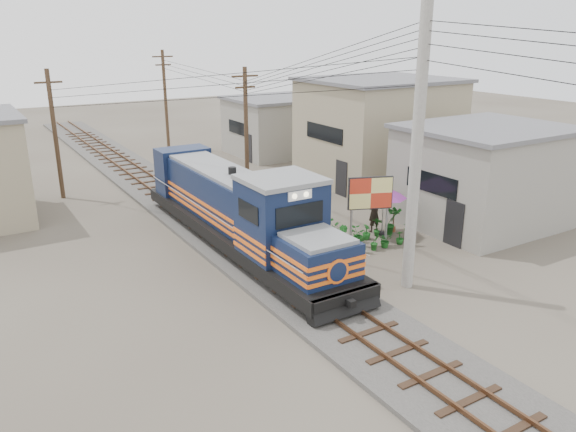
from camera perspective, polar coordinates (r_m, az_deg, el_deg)
ground at (r=19.49m, az=3.29°, el=-8.86°), size 120.00×120.00×0.00m
ballast at (r=27.60m, az=-8.57°, el=-0.48°), size 3.60×70.00×0.16m
track at (r=27.55m, az=-8.59°, el=-0.13°), size 1.15×70.00×0.12m
locomotive at (r=23.68m, az=-4.97°, el=0.48°), size 2.79×15.16×3.76m
utility_pole_main at (r=19.59m, az=12.91°, el=6.40°), size 0.40×0.40×10.00m
wooden_pole_mid at (r=32.10m, az=-4.28°, el=8.96°), size 1.60×0.24×7.00m
wooden_pole_far at (r=44.96m, az=-12.35°, el=11.63°), size 1.60×0.24×7.50m
wooden_pole_left at (r=32.97m, az=-22.61°, el=7.87°), size 1.60×0.24×7.00m
power_lines at (r=24.74m, az=-8.30°, el=15.08°), size 9.65×19.00×3.30m
shophouse_front at (r=28.26m, az=19.36°, el=3.94°), size 7.35×6.30×4.70m
shophouse_mid at (r=34.98m, az=9.15°, el=8.62°), size 8.40×7.35×6.20m
shophouse_back at (r=42.36m, az=-1.37°, el=9.16°), size 6.30×6.30×4.20m
billboard at (r=24.17m, az=8.36°, el=2.11°), size 1.86×0.84×3.02m
market_umbrella at (r=25.48m, az=9.72°, el=2.43°), size 2.13×2.13×2.30m
vendor at (r=26.12m, az=8.74°, el=0.39°), size 0.75×0.55×1.88m
plant_nursery at (r=25.06m, az=8.10°, el=-1.65°), size 3.32×2.74×1.00m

